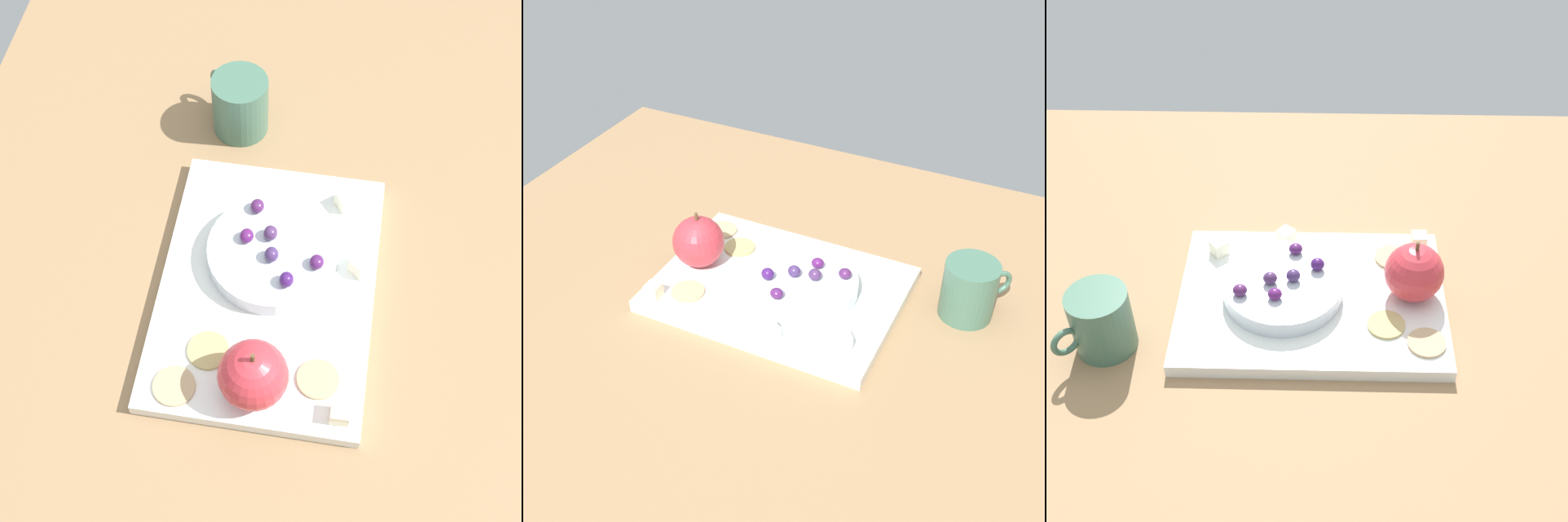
# 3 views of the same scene
# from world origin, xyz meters

# --- Properties ---
(table) EXTENTS (1.24, 0.97, 0.05)m
(table) POSITION_xyz_m (0.00, 0.00, 0.02)
(table) COLOR #93714D
(table) RESTS_ON ground
(platter) EXTENTS (0.36, 0.26, 0.02)m
(platter) POSITION_xyz_m (0.05, -0.02, 0.05)
(platter) COLOR white
(platter) RESTS_ON table
(serving_dish) EXTENTS (0.16, 0.16, 0.03)m
(serving_dish) POSITION_xyz_m (0.01, -0.02, 0.08)
(serving_dish) COLOR silver
(serving_dish) RESTS_ON platter
(apple_whole) EXTENTS (0.08, 0.08, 0.08)m
(apple_whole) POSITION_xyz_m (0.18, -0.02, 0.10)
(apple_whole) COLOR #C7323D
(apple_whole) RESTS_ON platter
(apple_stem) EXTENTS (0.01, 0.00, 0.01)m
(apple_stem) POSITION_xyz_m (0.18, -0.02, 0.15)
(apple_stem) COLOR brown
(apple_stem) RESTS_ON apple_whole
(cheese_cube_0) EXTENTS (0.02, 0.02, 0.02)m
(cheese_cube_0) POSITION_xyz_m (0.20, 0.08, 0.08)
(cheese_cube_0) COLOR #F9ECBE
(cheese_cube_0) RESTS_ON platter
(cheese_cube_1) EXTENTS (0.03, 0.03, 0.02)m
(cheese_cube_1) POSITION_xyz_m (-0.09, 0.06, 0.08)
(cheese_cube_1) COLOR #F5EBC9
(cheese_cube_1) RESTS_ON platter
(cheese_cube_2) EXTENTS (0.03, 0.03, 0.02)m
(cheese_cube_2) POSITION_xyz_m (0.01, 0.09, 0.08)
(cheese_cube_2) COLOR #F7ECCB
(cheese_cube_2) RESTS_ON platter
(cracker_0) EXTENTS (0.05, 0.05, 0.00)m
(cracker_0) POSITION_xyz_m (0.15, -0.08, 0.07)
(cracker_0) COLOR tan
(cracker_0) RESTS_ON platter
(cracker_1) EXTENTS (0.05, 0.05, 0.00)m
(cracker_1) POSITION_xyz_m (0.16, 0.05, 0.07)
(cracker_1) COLOR tan
(cracker_1) RESTS_ON platter
(cracker_2) EXTENTS (0.05, 0.05, 0.00)m
(cracker_2) POSITION_xyz_m (0.20, -0.11, 0.07)
(cracker_2) COLOR tan
(cracker_2) RESTS_ON platter
(grape_0) EXTENTS (0.02, 0.02, 0.02)m
(grape_0) POSITION_xyz_m (0.02, -0.02, 0.10)
(grape_0) COLOR #422B5F
(grape_0) RESTS_ON serving_dish
(grape_1) EXTENTS (0.02, 0.02, 0.02)m
(grape_1) POSITION_xyz_m (-0.00, -0.06, 0.10)
(grape_1) COLOR #561C60
(grape_1) RESTS_ON serving_dish
(grape_2) EXTENTS (0.02, 0.02, 0.02)m
(grape_2) POSITION_xyz_m (0.05, 0.00, 0.10)
(grape_2) COLOR #401A62
(grape_2) RESTS_ON serving_dish
(grape_3) EXTENTS (0.02, 0.02, 0.02)m
(grape_3) POSITION_xyz_m (-0.05, -0.05, 0.10)
(grape_3) COLOR #4E2157
(grape_3) RESTS_ON serving_dish
(grape_4) EXTENTS (0.02, 0.02, 0.02)m
(grape_4) POSITION_xyz_m (0.02, 0.03, 0.10)
(grape_4) COLOR #4E1E5B
(grape_4) RESTS_ON serving_dish
(grape_5) EXTENTS (0.02, 0.02, 0.02)m
(grape_5) POSITION_xyz_m (-0.01, -0.03, 0.10)
(grape_5) COLOR #4A2B59
(grape_5) RESTS_ON serving_dish
(cup) EXTENTS (0.09, 0.09, 0.09)m
(cup) POSITION_xyz_m (-0.22, -0.10, 0.09)
(cup) COLOR #426B56
(cup) RESTS_ON table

